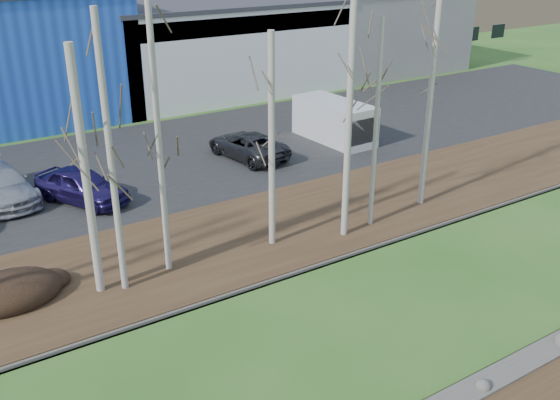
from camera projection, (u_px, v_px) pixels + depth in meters
river at (339, 333)px, 19.39m from camera, size 80.00×8.00×0.90m
far_bank_rocks at (269, 277)px, 22.55m from camera, size 80.00×0.80×0.46m
far_bank at (227, 241)px, 24.99m from camera, size 80.00×7.00×0.15m
parking_lot at (133, 166)px, 33.09m from camera, size 80.00×14.00×0.14m
building_white at (211, 45)px, 48.55m from camera, size 18.36×12.24×6.80m
building_grey at (369, 26)px, 56.46m from camera, size 14.28×12.24×7.30m
dirt_mound at (8, 291)px, 20.72m from camera, size 3.47×2.45×0.68m
birch_2 at (86, 176)px, 19.81m from camera, size 0.28×0.28×8.38m
birch_3 at (111, 160)px, 19.75m from camera, size 0.22×0.22×9.38m
birch_4 at (272, 144)px, 23.11m from camera, size 0.25×0.25×8.23m
birch_5 at (159, 138)px, 20.88m from camera, size 0.21×0.21×9.95m
birch_6 at (376, 127)px, 24.67m from camera, size 0.20×0.20×8.49m
birch_7 at (349, 112)px, 23.43m from camera, size 0.26×0.26×10.23m
birch_8 at (432, 85)px, 26.26m from camera, size 0.26×0.26×10.84m
car_3 at (0, 184)px, 28.35m from camera, size 2.94×5.66×1.57m
car_4 at (81, 185)px, 28.19m from camera, size 3.81×5.02×1.59m
car_5 at (247, 145)px, 33.85m from camera, size 3.01×5.39×1.42m
van_white at (337, 122)px, 36.43m from camera, size 2.44×5.42×2.33m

